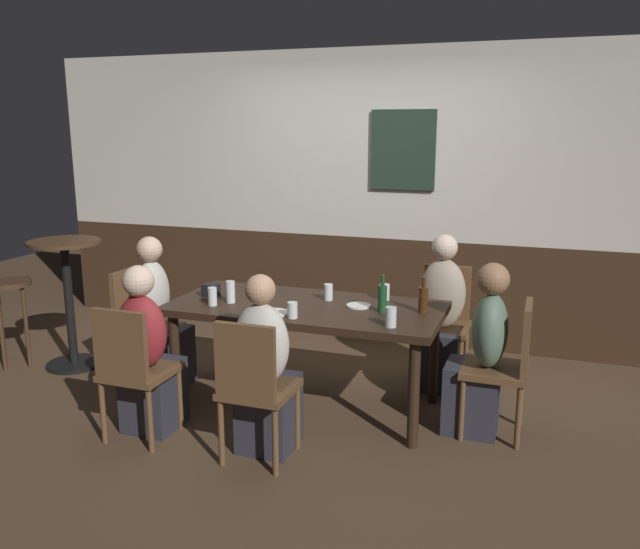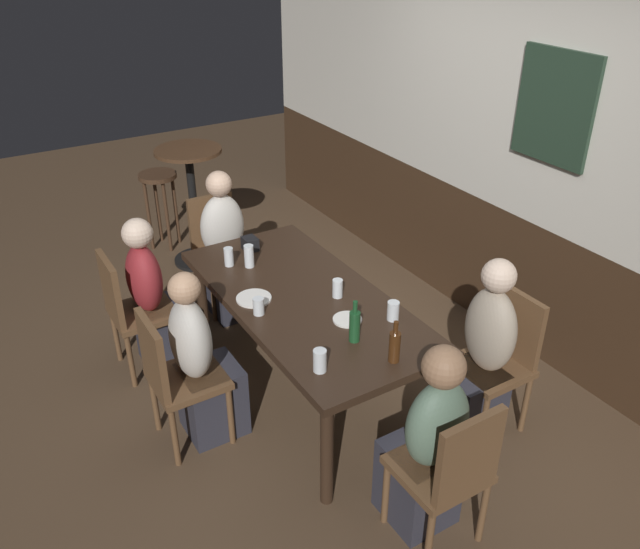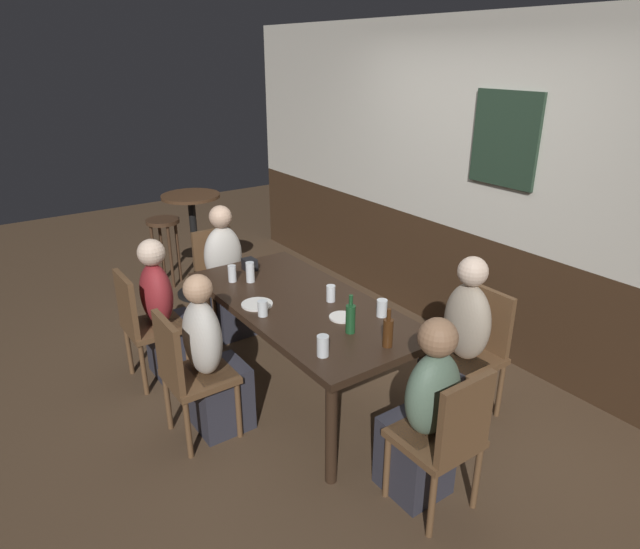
{
  "view_description": "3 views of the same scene",
  "coord_description": "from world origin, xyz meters",
  "views": [
    {
      "loc": [
        1.51,
        -4.0,
        1.93
      ],
      "look_at": [
        0.07,
        0.1,
        0.94
      ],
      "focal_mm": 36.39,
      "sensor_mm": 36.0,
      "label": 1
    },
    {
      "loc": [
        2.88,
        -1.64,
        2.77
      ],
      "look_at": [
        0.19,
        -0.01,
        0.99
      ],
      "focal_mm": 36.16,
      "sensor_mm": 36.0,
      "label": 2
    },
    {
      "loc": [
        2.84,
        -1.84,
        2.33
      ],
      "look_at": [
        0.07,
        0.1,
        0.94
      ],
      "focal_mm": 30.66,
      "sensor_mm": 36.0,
      "label": 3
    }
  ],
  "objects": [
    {
      "name": "chair_right_far",
      "position": [
        0.82,
        0.85,
        0.5
      ],
      "size": [
        0.4,
        0.4,
        0.88
      ],
      "color": "brown",
      "rests_on": "ground_plane"
    },
    {
      "name": "plate_white_large",
      "position": [
        -0.13,
        -0.28,
        0.75
      ],
      "size": [
        0.21,
        0.21,
        0.01
      ],
      "primitive_type": "cylinder",
      "color": "white",
      "rests_on": "dining_table"
    },
    {
      "name": "ground_plane",
      "position": [
        0.0,
        0.0,
        0.0
      ],
      "size": [
        12.0,
        12.0,
        0.0
      ],
      "primitive_type": "plane",
      "color": "#4C3826"
    },
    {
      "name": "pint_glass_pale",
      "position": [
        0.66,
        -0.3,
        0.8
      ],
      "size": [
        0.07,
        0.07,
        0.12
      ],
      "color": "silver",
      "rests_on": "dining_table"
    },
    {
      "name": "bar_stool",
      "position": [
        -2.54,
        -0.06,
        0.56
      ],
      "size": [
        0.34,
        0.34,
        0.72
      ],
      "color": "#422B1C",
      "rests_on": "ground_plane"
    },
    {
      "name": "person_head_east",
      "position": [
        1.18,
        0.0,
        0.47
      ],
      "size": [
        0.37,
        0.34,
        1.12
      ],
      "color": "#2D2D38",
      "rests_on": "ground_plane"
    },
    {
      "name": "plate_white_small",
      "position": [
        0.35,
        0.08,
        0.75
      ],
      "size": [
        0.17,
        0.17,
        0.01
      ],
      "primitive_type": "cylinder",
      "color": "white",
      "rests_on": "dining_table"
    },
    {
      "name": "wall_back",
      "position": [
        0.0,
        1.65,
        1.3
      ],
      "size": [
        6.4,
        0.13,
        2.6
      ],
      "color": "#3D2819",
      "rests_on": "ground_plane"
    },
    {
      "name": "person_right_far",
      "position": [
        0.82,
        0.69,
        0.49
      ],
      "size": [
        0.34,
        0.37,
        1.16
      ],
      "color": "#2D2D38",
      "rests_on": "ground_plane"
    },
    {
      "name": "condiment_caddy",
      "position": [
        -0.73,
        -0.01,
        0.79
      ],
      "size": [
        0.11,
        0.09,
        0.09
      ],
      "primitive_type": "cube",
      "color": "black",
      "rests_on": "dining_table"
    },
    {
      "name": "chair_left_near",
      "position": [
        -0.82,
        -0.85,
        0.5
      ],
      "size": [
        0.4,
        0.4,
        0.88
      ],
      "color": "brown",
      "rests_on": "ground_plane"
    },
    {
      "name": "side_bar_table",
      "position": [
        -2.09,
        0.09,
        0.62
      ],
      "size": [
        0.56,
        0.56,
        1.05
      ],
      "color": "black",
      "rests_on": "ground_plane"
    },
    {
      "name": "person_mid_near",
      "position": [
        0.0,
        -0.69,
        0.46
      ],
      "size": [
        0.34,
        0.37,
        1.11
      ],
      "color": "#2D2D38",
      "rests_on": "ground_plane"
    },
    {
      "name": "person_head_west",
      "position": [
        -1.18,
        0.0,
        0.48
      ],
      "size": [
        0.37,
        0.34,
        1.14
      ],
      "color": "#2D2D38",
      "rests_on": "ground_plane"
    },
    {
      "name": "person_left_near",
      "position": [
        -0.82,
        -0.69,
        0.47
      ],
      "size": [
        0.34,
        0.37,
        1.11
      ],
      "color": "#2D2D38",
      "rests_on": "ground_plane"
    },
    {
      "name": "beer_glass_tall",
      "position": [
        -0.51,
        -0.12,
        0.81
      ],
      "size": [
        0.06,
        0.06,
        0.15
      ],
      "color": "silver",
      "rests_on": "dining_table"
    },
    {
      "name": "highball_clear",
      "position": [
        0.11,
        0.17,
        0.79
      ],
      "size": [
        0.06,
        0.06,
        0.11
      ],
      "color": "silver",
      "rests_on": "dining_table"
    },
    {
      "name": "beer_bottle_green",
      "position": [
        0.54,
        0.0,
        0.84
      ],
      "size": [
        0.06,
        0.06,
        0.25
      ],
      "color": "#194723",
      "rests_on": "dining_table"
    },
    {
      "name": "dining_table",
      "position": [
        0.0,
        0.0,
        0.66
      ],
      "size": [
        1.86,
        0.87,
        0.74
      ],
      "color": "black",
      "rests_on": "ground_plane"
    },
    {
      "name": "chair_mid_near",
      "position": [
        0.0,
        -0.85,
        0.5
      ],
      "size": [
        0.4,
        0.4,
        0.88
      ],
      "color": "brown",
      "rests_on": "ground_plane"
    },
    {
      "name": "chair_head_east",
      "position": [
        1.35,
        0.0,
        0.5
      ],
      "size": [
        0.4,
        0.4,
        0.88
      ],
      "color": "brown",
      "rests_on": "ground_plane"
    },
    {
      "name": "beer_glass_half",
      "position": [
        0.48,
        0.3,
        0.79
      ],
      "size": [
        0.07,
        0.07,
        0.11
      ],
      "color": "silver",
      "rests_on": "dining_table"
    },
    {
      "name": "chair_head_west",
      "position": [
        -1.35,
        0.0,
        0.5
      ],
      "size": [
        0.4,
        0.4,
        0.88
      ],
      "color": "brown",
      "rests_on": "ground_plane"
    },
    {
      "name": "tumbler_short",
      "position": [
        0.03,
        -0.32,
        0.79
      ],
      "size": [
        0.07,
        0.07,
        0.1
      ],
      "color": "silver",
      "rests_on": "dining_table"
    },
    {
      "name": "beer_bottle_brown",
      "position": [
        0.79,
        0.07,
        0.83
      ],
      "size": [
        0.06,
        0.06,
        0.24
      ],
      "color": "#42230F",
      "rests_on": "dining_table"
    },
    {
      "name": "pint_glass_amber",
      "position": [
        -0.59,
        -0.23,
        0.79
      ],
      "size": [
        0.06,
        0.06,
        0.13
      ],
      "color": "silver",
      "rests_on": "dining_table"
    }
  ]
}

